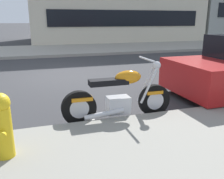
# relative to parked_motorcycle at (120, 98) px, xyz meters

# --- Properties ---
(ground_plane) EXTENTS (260.00, 260.00, 0.00)m
(ground_plane) POSITION_rel_parked_motorcycle_xyz_m (-0.49, 3.99, -0.42)
(ground_plane) COLOR #333335
(sidewalk_far_curb) EXTENTS (120.00, 5.00, 0.14)m
(sidewalk_far_curb) POSITION_rel_parked_motorcycle_xyz_m (11.51, 10.58, -0.35)
(sidewalk_far_curb) COLOR gray
(sidewalk_far_curb) RESTS_ON ground
(parking_stall_stripe) EXTENTS (0.12, 2.20, 0.01)m
(parking_stall_stripe) POSITION_rel_parked_motorcycle_xyz_m (-0.49, 0.50, -0.41)
(parking_stall_stripe) COLOR silver
(parking_stall_stripe) RESTS_ON ground
(parked_motorcycle) EXTENTS (2.02, 0.62, 1.10)m
(parked_motorcycle) POSITION_rel_parked_motorcycle_xyz_m (0.00, 0.00, 0.00)
(parked_motorcycle) COLOR black
(parked_motorcycle) RESTS_ON ground
(fire_hydrant) EXTENTS (0.24, 0.36, 0.81)m
(fire_hydrant) POSITION_rel_parked_motorcycle_xyz_m (-1.82, -0.97, 0.15)
(fire_hydrant) COLOR gold
(fire_hydrant) RESTS_ON sidewalk_near_curb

